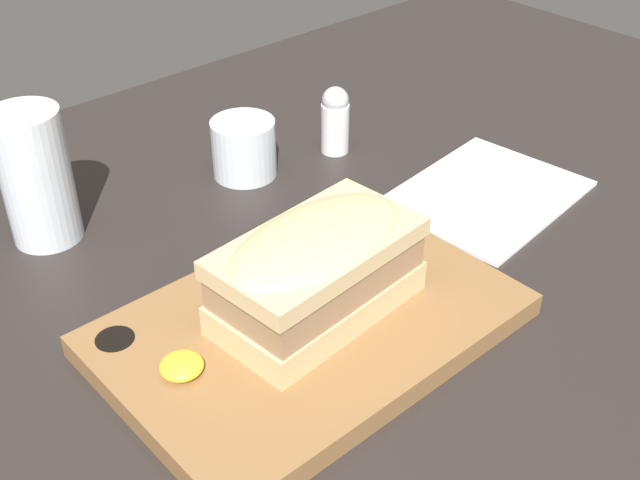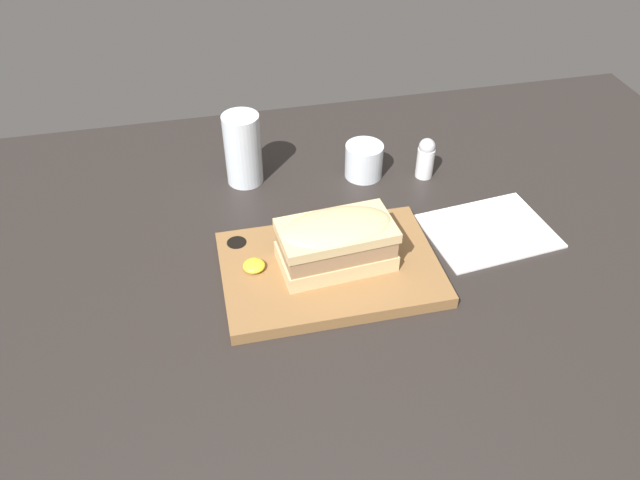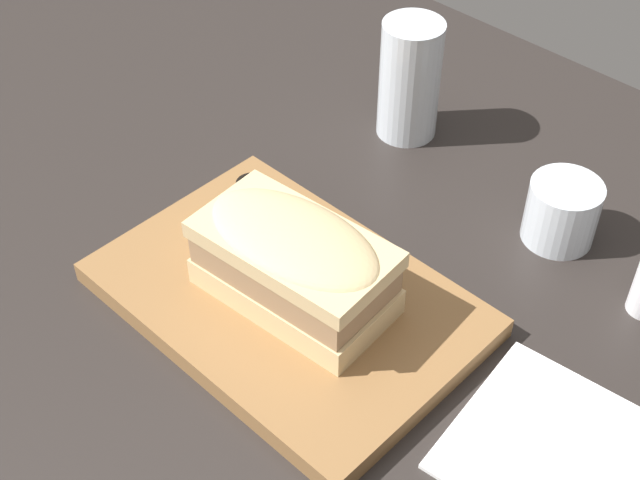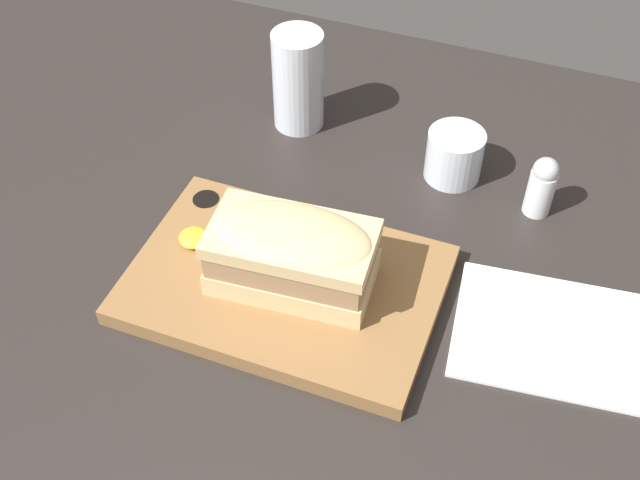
% 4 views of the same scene
% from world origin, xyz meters
% --- Properties ---
extents(dining_table, '(1.66, 1.11, 0.02)m').
position_xyz_m(dining_table, '(0.00, 0.00, 0.01)').
color(dining_table, '#282321').
rests_on(dining_table, ground).
extents(serving_board, '(0.31, 0.21, 0.02)m').
position_xyz_m(serving_board, '(0.04, 0.04, 0.03)').
color(serving_board, olive).
rests_on(serving_board, dining_table).
extents(sandwich, '(0.17, 0.10, 0.08)m').
position_xyz_m(sandwich, '(0.05, 0.04, 0.08)').
color(sandwich, '#DBBC84').
rests_on(sandwich, serving_board).
extents(mustard_dollop, '(0.03, 0.03, 0.01)m').
position_xyz_m(mustard_dollop, '(-0.06, 0.06, 0.05)').
color(mustard_dollop, yellow).
rests_on(mustard_dollop, serving_board).
extents(water_glass, '(0.06, 0.06, 0.13)m').
position_xyz_m(water_glass, '(-0.05, 0.31, 0.08)').
color(water_glass, silver).
rests_on(water_glass, dining_table).
extents(wine_glass, '(0.07, 0.07, 0.06)m').
position_xyz_m(wine_glass, '(0.16, 0.28, 0.05)').
color(wine_glass, silver).
rests_on(wine_glass, dining_table).
extents(napkin, '(0.21, 0.17, 0.00)m').
position_xyz_m(napkin, '(0.32, 0.08, 0.02)').
color(napkin, white).
rests_on(napkin, dining_table).
extents(salt_shaker, '(0.03, 0.03, 0.08)m').
position_xyz_m(salt_shaker, '(0.27, 0.26, 0.06)').
color(salt_shaker, white).
rests_on(salt_shaker, dining_table).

